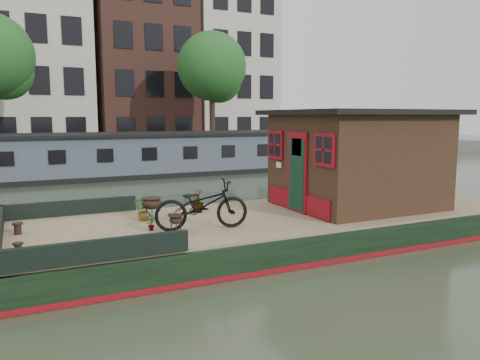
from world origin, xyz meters
name	(u,v)px	position (x,y,z in m)	size (l,w,h in m)	color
ground	(281,240)	(0.00, 0.00, 0.00)	(120.00, 120.00, 0.00)	#303B25
houseboat_hull	(230,235)	(-1.33, 0.00, 0.27)	(14.01, 4.02, 0.60)	black
houseboat_deck	(282,215)	(0.00, 0.00, 0.62)	(11.80, 3.80, 0.05)	#9C8760
bow_bulwark	(49,228)	(-5.07, 0.00, 0.82)	(3.00, 4.00, 0.35)	black
cabin	(357,158)	(2.19, 0.00, 1.88)	(4.00, 3.50, 2.42)	black
bicycle	(202,205)	(-2.24, -0.65, 1.15)	(0.66, 1.89, 1.00)	black
potted_plant_a	(151,221)	(-3.20, -0.32, 0.84)	(0.20, 0.14, 0.38)	maroon
potted_plant_c	(143,210)	(-3.12, 0.68, 0.88)	(0.41, 0.35, 0.45)	#A85C30
potted_plant_d	(198,201)	(-1.72, 1.00, 0.92)	(0.30, 0.30, 0.54)	brown
brazier_front	(176,224)	(-2.81, -0.73, 0.83)	(0.34, 0.34, 0.36)	black
brazier_rear	(152,208)	(-2.89, 0.78, 0.88)	(0.43, 0.43, 0.47)	black
bollard_port	(18,229)	(-5.60, 0.51, 0.76)	(0.20, 0.20, 0.23)	black
bollard_stbd	(18,249)	(-5.60, -0.96, 0.75)	(0.17, 0.17, 0.20)	black
far_houseboat	(139,156)	(0.00, 14.00, 0.97)	(20.40, 4.40, 2.11)	#424B58
quay	(115,156)	(0.00, 20.50, 0.45)	(60.00, 6.00, 0.90)	#47443F
townhouse_row	(95,49)	(0.15, 27.50, 7.90)	(27.25, 8.00, 16.50)	brown
tree_right	(214,70)	(6.14, 19.07, 5.89)	(4.40, 4.40, 7.40)	#332316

